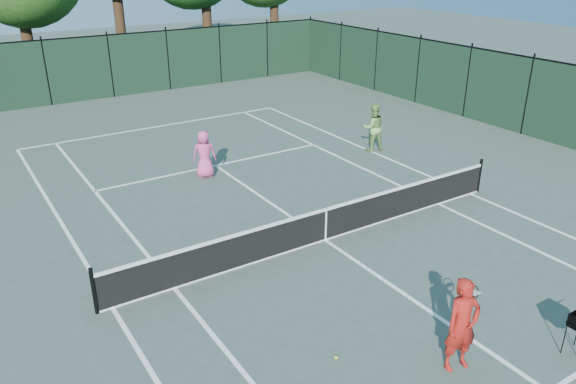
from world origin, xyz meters
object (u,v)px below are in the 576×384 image
coach (462,325)px  player_pink (204,154)px  loose_ball_near_cart (463,330)px  player_green (373,127)px  loose_ball_midcourt (336,357)px

coach → player_pink: bearing=100.4°
coach → loose_ball_near_cart: (0.85, 0.61, -0.86)m
player_pink → player_green: (6.31, -0.93, 0.09)m
coach → player_pink: size_ratio=1.15×
player_pink → loose_ball_midcourt: (-1.81, -9.45, -0.75)m
coach → loose_ball_near_cart: size_ratio=26.37×
player_pink → coach: bearing=111.9°
coach → loose_ball_midcourt: (-1.70, 1.32, -0.86)m
coach → loose_ball_near_cart: bearing=46.4°
loose_ball_near_cart → loose_ball_midcourt: same height
coach → loose_ball_near_cart: coach is taller
loose_ball_midcourt → player_green: bearing=46.4°
coach → player_green: coach is taller
player_pink → loose_ball_midcourt: size_ratio=22.94×
player_green → loose_ball_near_cart: size_ratio=25.63×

